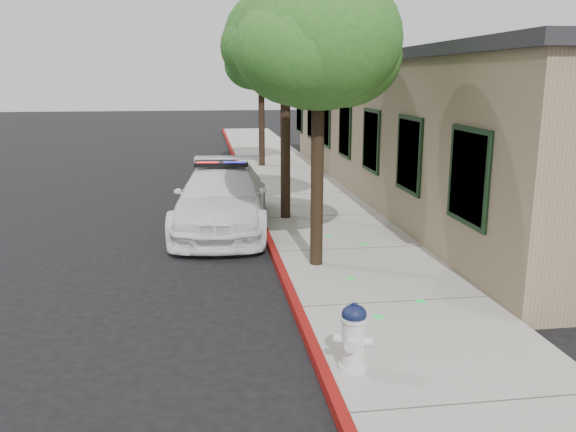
# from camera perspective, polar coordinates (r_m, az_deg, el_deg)

# --- Properties ---
(ground) EXTENTS (120.00, 120.00, 0.00)m
(ground) POSITION_cam_1_polar(r_m,az_deg,el_deg) (9.26, 0.58, -9.64)
(ground) COLOR black
(ground) RESTS_ON ground
(sidewalk) EXTENTS (3.20, 60.00, 0.15)m
(sidewalk) POSITION_cam_1_polar(r_m,az_deg,el_deg) (12.31, 5.85, -3.48)
(sidewalk) COLOR gray
(sidewalk) RESTS_ON ground
(red_curb) EXTENTS (0.14, 60.00, 0.16)m
(red_curb) POSITION_cam_1_polar(r_m,az_deg,el_deg) (12.04, -1.30, -3.78)
(red_curb) COLOR maroon
(red_curb) RESTS_ON ground
(clapboard_building) EXTENTS (7.30, 20.89, 4.24)m
(clapboard_building) POSITION_cam_1_polar(r_m,az_deg,el_deg) (19.24, 16.61, 8.28)
(clapboard_building) COLOR #8C765B
(clapboard_building) RESTS_ON ground
(police_car) EXTENTS (2.64, 5.45, 1.65)m
(police_car) POSITION_cam_1_polar(r_m,az_deg,el_deg) (14.27, -6.38, 1.69)
(police_car) COLOR white
(police_car) RESTS_ON ground
(fire_hydrant) EXTENTS (0.48, 0.42, 0.85)m
(fire_hydrant) POSITION_cam_1_polar(r_m,az_deg,el_deg) (7.25, 6.34, -11.51)
(fire_hydrant) COLOR silver
(fire_hydrant) RESTS_ON sidewalk
(street_tree_near) EXTENTS (3.08, 2.92, 5.34)m
(street_tree_near) POSITION_cam_1_polar(r_m,az_deg,el_deg) (10.74, 3.04, 16.07)
(street_tree_near) COLOR black
(street_tree_near) RESTS_ON sidewalk
(street_tree_mid) EXTENTS (3.16, 2.92, 5.58)m
(street_tree_mid) POSITION_cam_1_polar(r_m,az_deg,el_deg) (14.61, -0.20, 16.20)
(street_tree_mid) COLOR black
(street_tree_mid) RESTS_ON sidewalk
(street_tree_far) EXTENTS (3.00, 2.81, 5.32)m
(street_tree_far) POSITION_cam_1_polar(r_m,az_deg,el_deg) (23.68, -2.54, 14.52)
(street_tree_far) COLOR black
(street_tree_far) RESTS_ON sidewalk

